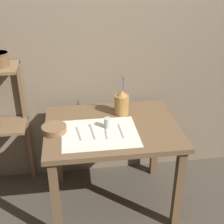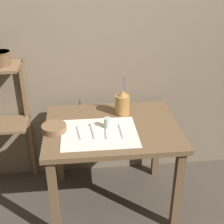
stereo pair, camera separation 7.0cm
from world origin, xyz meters
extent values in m
plane|color=#473F35|center=(0.00, 0.00, 0.00)|extent=(12.00, 12.00, 0.00)
cube|color=#7A6B56|center=(0.00, 0.51, 1.20)|extent=(7.00, 0.06, 2.40)
cube|color=brown|center=(0.00, 0.00, 0.75)|extent=(1.04, 0.80, 0.04)
cube|color=brown|center=(-0.46, -0.34, 0.36)|extent=(0.06, 0.06, 0.73)
cube|color=brown|center=(0.46, -0.34, 0.36)|extent=(0.06, 0.06, 0.73)
cube|color=brown|center=(-0.46, 0.34, 0.36)|extent=(0.06, 0.06, 0.73)
cube|color=brown|center=(0.46, 0.34, 0.36)|extent=(0.06, 0.06, 0.73)
cube|color=brown|center=(-0.72, 0.44, 0.59)|extent=(0.04, 0.04, 1.18)
cube|color=silver|center=(-0.11, -0.10, 0.77)|extent=(0.56, 0.45, 0.00)
cylinder|color=olive|center=(0.10, 0.19, 0.85)|extent=(0.12, 0.12, 0.17)
cone|color=olive|center=(0.10, 0.19, 0.95)|extent=(0.09, 0.09, 0.04)
cylinder|color=slate|center=(0.12, 0.19, 1.04)|extent=(0.01, 0.03, 0.12)
cylinder|color=slate|center=(0.12, 0.19, 1.05)|extent=(0.03, 0.03, 0.14)
cylinder|color=slate|center=(0.09, 0.18, 1.05)|extent=(0.04, 0.02, 0.14)
cylinder|color=slate|center=(0.12, 0.17, 1.06)|extent=(0.05, 0.01, 0.17)
cylinder|color=brown|center=(-0.44, -0.03, 0.79)|extent=(0.19, 0.19, 0.05)
cylinder|color=#B7C1BC|center=(-0.04, -0.02, 0.81)|extent=(0.06, 0.06, 0.08)
cube|color=#939399|center=(-0.26, -0.09, 0.77)|extent=(0.04, 0.20, 0.00)
cube|color=#939399|center=(-0.16, -0.08, 0.77)|extent=(0.03, 0.20, 0.00)
sphere|color=#939399|center=(-0.17, 0.01, 0.78)|extent=(0.02, 0.02, 0.02)
cube|color=#939399|center=(-0.06, -0.09, 0.77)|extent=(0.02, 0.20, 0.00)
cube|color=#939399|center=(0.05, -0.10, 0.77)|extent=(0.02, 0.20, 0.00)
camera|label=1|loc=(-0.29, -2.07, 1.98)|focal=50.00mm
camera|label=2|loc=(-0.22, -2.08, 1.98)|focal=50.00mm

